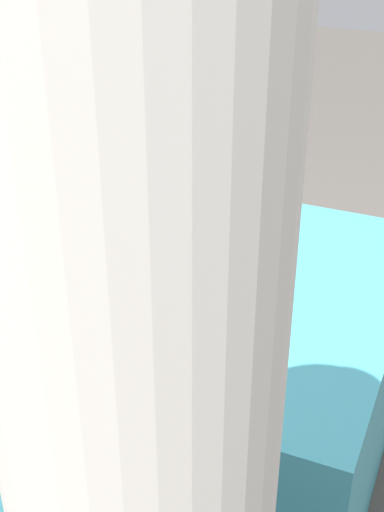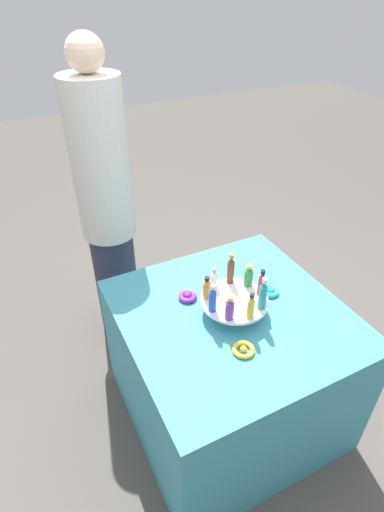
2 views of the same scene
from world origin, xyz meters
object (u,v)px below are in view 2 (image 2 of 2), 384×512
object	(u,v)px
bottle_teal	(263,294)
ribbon_bow_teal	(270,291)
bottle_blue	(213,299)
bottle_green	(249,276)
bottle_orange	(207,288)
ribbon_bow_purple	(188,296)
bottle_brown	(231,269)
bottle_clear	(214,278)
display_stand	(234,303)
bottle_gold	(250,307)
person_figure	(107,209)
ribbon_bow_gold	(243,350)
bottle_red	(262,284)
bottle_purple	(230,309)

from	to	relation	value
bottle_teal	ribbon_bow_teal	distance (m)	0.24
bottle_blue	bottle_green	size ratio (longest dim) A/B	1.24
bottle_orange	ribbon_bow_purple	world-z (taller)	bottle_orange
bottle_brown	bottle_clear	world-z (taller)	bottle_brown
bottle_green	display_stand	bearing A→B (deg)	28.36
bottle_gold	bottle_brown	xyz separation A→B (m)	(-0.05, -0.23, 0.01)
bottle_blue	ribbon_bow_purple	bearing A→B (deg)	-83.42
bottle_brown	person_figure	xyz separation A→B (m)	(0.34, -0.75, 0.01)
ribbon_bow_gold	person_figure	xyz separation A→B (m)	(0.21, -1.07, 0.15)
display_stand	bottle_clear	size ratio (longest dim) A/B	2.89
bottle_blue	bottle_gold	size ratio (longest dim) A/B	1.10
bottle_green	ribbon_bow_gold	bearing A→B (deg)	55.08
bottle_teal	ribbon_bow_purple	distance (m)	0.37
bottle_gold	person_figure	size ratio (longest dim) A/B	0.07
person_figure	bottle_orange	bearing A→B (deg)	-5.27
bottle_red	bottle_brown	bearing A→B (deg)	-61.64
bottle_orange	ribbon_bow_gold	distance (m)	0.29
display_stand	bottle_green	size ratio (longest dim) A/B	2.73
bottle_red	display_stand	bearing A→B (deg)	-11.64
ribbon_bow_teal	display_stand	bearing A→B (deg)	9.07
bottle_brown	ribbon_bow_gold	world-z (taller)	bottle_brown
ribbon_bow_purple	person_figure	bearing A→B (deg)	-77.50
bottle_orange	bottle_clear	bearing A→B (deg)	-141.64
bottle_blue	bottle_brown	size ratio (longest dim) A/B	0.88
ribbon_bow_teal	person_figure	xyz separation A→B (m)	(0.51, -0.83, 0.15)
bottle_purple	ribbon_bow_gold	distance (m)	0.17
bottle_orange	bottle_blue	bearing A→B (deg)	78.36
ribbon_bow_teal	bottle_purple	bearing A→B (deg)	22.58
bottle_red	ribbon_bow_gold	xyz separation A→B (m)	(0.20, 0.18, -0.13)
bottle_purple	bottle_red	xyz separation A→B (m)	(-0.20, -0.06, 0.01)
ribbon_bow_gold	ribbon_bow_teal	distance (m)	0.38
bottle_blue	bottle_clear	world-z (taller)	bottle_blue
bottle_teal	bottle_red	size ratio (longest dim) A/B	1.16
bottle_gold	bottle_brown	distance (m)	0.23
bottle_clear	person_figure	world-z (taller)	person_figure
display_stand	person_figure	size ratio (longest dim) A/B	0.17
bottle_brown	ribbon_bow_purple	bearing A→B (deg)	-18.48
display_stand	bottle_red	size ratio (longest dim) A/B	2.23
person_figure	display_stand	bearing A→B (deg)	0.00
bottle_orange	ribbon_bow_gold	xyz separation A→B (m)	(-0.02, 0.27, -0.12)
bottle_blue	ribbon_bow_purple	xyz separation A→B (m)	(0.02, -0.19, -0.13)
bottle_gold	bottle_orange	bearing A→B (deg)	-61.64
bottle_purple	person_figure	distance (m)	0.98
bottle_gold	bottle_clear	size ratio (longest dim) A/B	1.20
ribbon_bow_gold	ribbon_bow_purple	size ratio (longest dim) A/B	1.07
bottle_green	bottle_brown	world-z (taller)	bottle_brown
display_stand	ribbon_bow_teal	xyz separation A→B (m)	(-0.22, -0.03, -0.04)
bottle_clear	ribbon_bow_teal	xyz separation A→B (m)	(-0.26, 0.08, -0.11)
bottle_clear	ribbon_bow_teal	size ratio (longest dim) A/B	1.20
person_figure	bottle_blue	bearing A→B (deg)	-7.46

